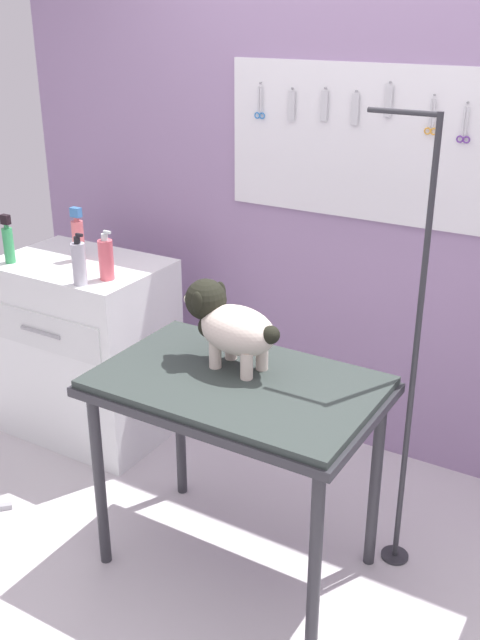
{
  "coord_description": "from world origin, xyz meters",
  "views": [
    {
      "loc": [
        1.13,
        -1.82,
        2.06
      ],
      "look_at": [
        -0.09,
        0.21,
        1.04
      ],
      "focal_mm": 41.49,
      "sensor_mm": 36.0,
      "label": 1
    }
  ],
  "objects": [
    {
      "name": "ground",
      "position": [
        0.0,
        0.0,
        -0.02
      ],
      "size": [
        4.4,
        4.0,
        0.04
      ],
      "primitive_type": "cube",
      "color": "silver"
    },
    {
      "name": "rear_wall_panel",
      "position": [
        -0.0,
        1.28,
        1.16
      ],
      "size": [
        4.0,
        0.11,
        2.3
      ],
      "color": "#9A7DA6",
      "rests_on": "ground"
    },
    {
      "name": "grooming_table",
      "position": [
        -0.08,
        0.18,
        0.74
      ],
      "size": [
        1.03,
        0.65,
        0.82
      ],
      "color": "#2D2D33",
      "rests_on": "ground"
    },
    {
      "name": "grooming_arm",
      "position": [
        0.44,
        0.53,
        0.82
      ],
      "size": [
        0.3,
        0.11,
        1.75
      ],
      "color": "#2D2D33",
      "rests_on": "ground"
    },
    {
      "name": "dog",
      "position": [
        -0.17,
        0.27,
        0.99
      ],
      "size": [
        0.43,
        0.23,
        0.31
      ],
      "color": "beige",
      "rests_on": "grooming_table"
    },
    {
      "name": "counter_left",
      "position": [
        -1.26,
        0.67,
        0.46
      ],
      "size": [
        0.8,
        0.58,
        0.92
      ],
      "color": "white",
      "rests_on": "ground"
    },
    {
      "name": "spray_bottle_tall",
      "position": [
        -0.98,
        0.55,
        1.01
      ],
      "size": [
        0.07,
        0.07,
        0.23
      ],
      "color": "#DB5864",
      "rests_on": "counter_left"
    },
    {
      "name": "detangler_spray",
      "position": [
        -1.53,
        0.49,
        1.02
      ],
      "size": [
        0.05,
        0.05,
        0.23
      ],
      "color": "#38A05B",
      "rests_on": "counter_left"
    },
    {
      "name": "spray_bottle_short",
      "position": [
        -1.04,
        0.44,
        1.02
      ],
      "size": [
        0.06,
        0.06,
        0.23
      ],
      "color": "#B7B4C1",
      "rests_on": "counter_left"
    },
    {
      "name": "shampoo_bottle",
      "position": [
        -1.28,
        0.69,
        1.03
      ],
      "size": [
        0.06,
        0.06,
        0.26
      ],
      "color": "#D7656A",
      "rests_on": "counter_left"
    }
  ]
}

